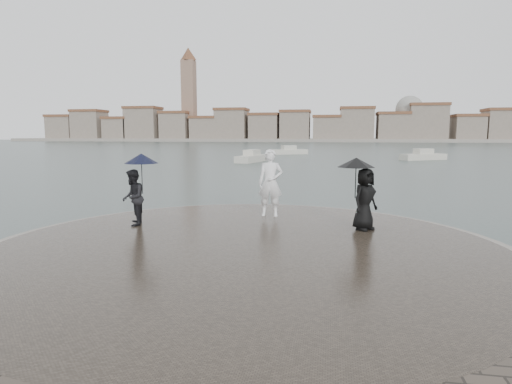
# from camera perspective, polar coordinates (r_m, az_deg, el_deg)

# --- Properties ---
(ground) EXTENTS (400.00, 400.00, 0.00)m
(ground) POSITION_cam_1_polar(r_m,az_deg,el_deg) (6.95, -7.20, -17.36)
(ground) COLOR #2B3835
(ground) RESTS_ON ground
(kerb_ring) EXTENTS (12.50, 12.50, 0.32)m
(kerb_ring) POSITION_cam_1_polar(r_m,az_deg,el_deg) (10.08, -1.29, -8.27)
(kerb_ring) COLOR gray
(kerb_ring) RESTS_ON ground
(quay_tip) EXTENTS (11.90, 11.90, 0.36)m
(quay_tip) POSITION_cam_1_polar(r_m,az_deg,el_deg) (10.07, -1.29, -8.16)
(quay_tip) COLOR #2D261E
(quay_tip) RESTS_ON ground
(statue) EXTENTS (0.79, 0.53, 2.11)m
(statue) POSITION_cam_1_polar(r_m,az_deg,el_deg) (13.45, 1.94, 1.23)
(statue) COLOR white
(statue) RESTS_ON quay_tip
(visitor_left) EXTENTS (1.14, 1.04, 2.04)m
(visitor_left) POSITION_cam_1_polar(r_m,az_deg,el_deg) (12.52, -15.83, 0.56)
(visitor_left) COLOR black
(visitor_left) RESTS_ON quay_tip
(visitor_right) EXTENTS (1.23, 1.10, 1.95)m
(visitor_right) POSITION_cam_1_polar(r_m,az_deg,el_deg) (11.87, 14.00, 0.38)
(visitor_right) COLOR black
(visitor_right) RESTS_ON quay_tip
(far_skyline) EXTENTS (260.00, 20.00, 37.00)m
(far_skyline) POSITION_cam_1_polar(r_m,az_deg,el_deg) (166.93, 7.24, 8.58)
(far_skyline) COLOR gray
(far_skyline) RESTS_ON ground
(boats) EXTENTS (35.94, 26.37, 1.50)m
(boats) POSITION_cam_1_polar(r_m,az_deg,el_deg) (50.43, 15.89, 4.52)
(boats) COLOR beige
(boats) RESTS_ON ground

